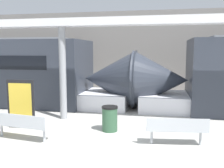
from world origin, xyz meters
The scene contains 8 objects.
ground_plane centered at (0.00, 0.00, 0.00)m, with size 60.00×60.00×0.00m, color #B2AFA8.
station_wall centered at (0.00, 9.59, 2.50)m, with size 56.00×0.20×5.00m, color gray.
bench_near centered at (-1.88, 0.60, 0.49)m, with size 1.94×0.70×0.79m.
bench_far centered at (2.58, 1.05, 0.48)m, with size 1.72×0.64×0.79m.
trash_bin centered at (0.52, 1.92, 0.41)m, with size 0.52×0.52×0.82m.
poster_board centered at (-2.47, 1.64, 0.83)m, with size 0.96×0.07×1.65m.
support_column_near centered at (-1.53, 3.06, 1.74)m, with size 0.26×0.26×3.48m, color gray.
canopy_beam centered at (-1.53, 3.06, 3.62)m, with size 28.00×0.60×0.28m, color silver.
Camera 1 is at (2.12, -5.79, 2.57)m, focal length 40.00 mm.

